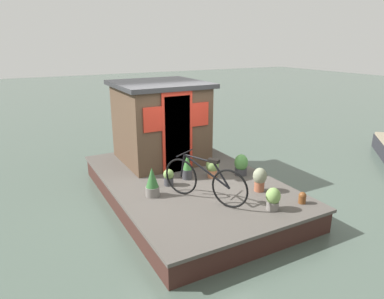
# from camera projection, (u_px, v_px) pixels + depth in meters

# --- Properties ---
(ground_plane) EXTENTS (60.00, 60.00, 0.00)m
(ground_plane) POSITION_uv_depth(u_px,v_px,m) (188.00, 198.00, 7.46)
(ground_plane) COLOR #47564C
(houseboat_deck) EXTENTS (5.01, 3.24, 0.47)m
(houseboat_deck) POSITION_uv_depth(u_px,v_px,m) (188.00, 188.00, 7.39)
(houseboat_deck) COLOR #4C4742
(houseboat_deck) RESTS_ON ground_plane
(houseboat_cabin) EXTENTS (2.05, 2.04, 1.90)m
(houseboat_cabin) POSITION_uv_depth(u_px,v_px,m) (160.00, 122.00, 8.20)
(houseboat_cabin) COLOR #4C3828
(houseboat_cabin) RESTS_ON houseboat_deck
(bicycle) EXTENTS (1.54, 0.86, 0.85)m
(bicycle) POSITION_uv_depth(u_px,v_px,m) (204.00, 180.00, 6.19)
(bicycle) COLOR black
(bicycle) RESTS_ON houseboat_deck
(potted_plant_sage) EXTENTS (0.27, 0.27, 0.47)m
(potted_plant_sage) POSITION_uv_depth(u_px,v_px,m) (260.00, 178.00, 6.63)
(potted_plant_sage) COLOR #935138
(potted_plant_sage) RESTS_ON houseboat_deck
(potted_plant_succulent) EXTENTS (0.29, 0.29, 0.46)m
(potted_plant_succulent) POSITION_uv_depth(u_px,v_px,m) (241.00, 165.00, 7.45)
(potted_plant_succulent) COLOR #38383D
(potted_plant_succulent) RESTS_ON houseboat_deck
(potted_plant_thyme) EXTENTS (0.28, 0.28, 0.41)m
(potted_plant_thyme) POSITION_uv_depth(u_px,v_px,m) (212.00, 167.00, 7.31)
(potted_plant_thyme) COLOR #C6754C
(potted_plant_thyme) RESTS_ON houseboat_deck
(potted_plant_basil) EXTENTS (0.21, 0.21, 0.34)m
(potted_plant_basil) POSITION_uv_depth(u_px,v_px,m) (169.00, 177.00, 6.93)
(potted_plant_basil) COLOR #38383D
(potted_plant_basil) RESTS_ON houseboat_deck
(potted_plant_mint) EXTENTS (0.25, 0.25, 0.40)m
(potted_plant_mint) POSITION_uv_depth(u_px,v_px,m) (273.00, 198.00, 5.90)
(potted_plant_mint) COLOR slate
(potted_plant_mint) RESTS_ON houseboat_deck
(potted_plant_rosemary) EXTENTS (0.26, 0.26, 0.57)m
(potted_plant_rosemary) POSITION_uv_depth(u_px,v_px,m) (152.00, 182.00, 6.42)
(potted_plant_rosemary) COLOR slate
(potted_plant_rosemary) RESTS_ON houseboat_deck
(potted_plant_geranium) EXTENTS (0.21, 0.21, 0.56)m
(potted_plant_geranium) POSITION_uv_depth(u_px,v_px,m) (187.00, 167.00, 7.22)
(potted_plant_geranium) COLOR #38383D
(potted_plant_geranium) RESTS_ON houseboat_deck
(mooring_bollard) EXTENTS (0.14, 0.14, 0.22)m
(mooring_bollard) POSITION_uv_depth(u_px,v_px,m) (302.00, 198.00, 6.16)
(mooring_bollard) COLOR brown
(mooring_bollard) RESTS_ON houseboat_deck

